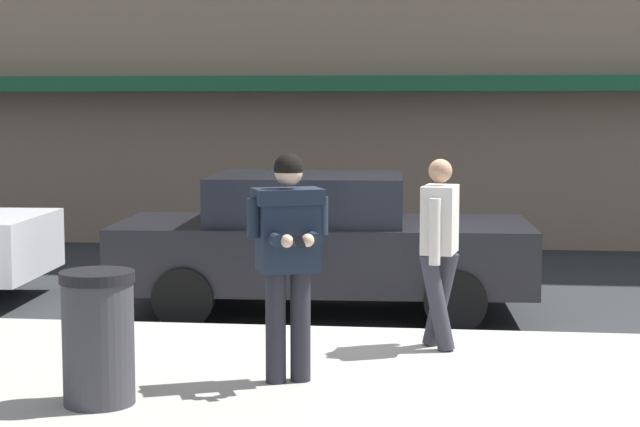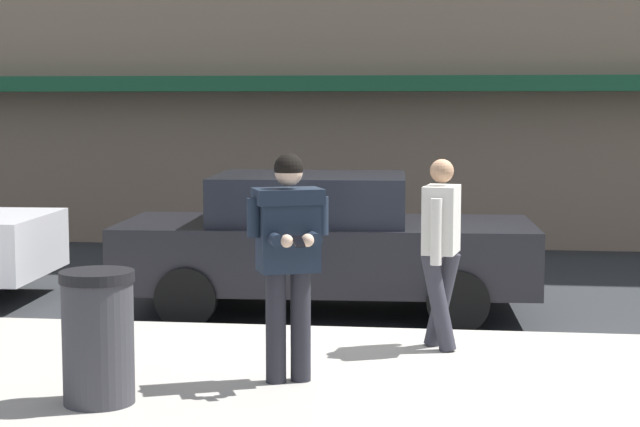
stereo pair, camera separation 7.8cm
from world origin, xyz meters
name	(u,v)px [view 1 (the left image)]	position (x,y,z in m)	size (l,w,h in m)	color
ground_plane	(397,337)	(0.00, 0.00, 0.00)	(80.00, 80.00, 0.00)	#2B2D30
sidewalk	(518,419)	(1.00, -2.85, 0.07)	(32.00, 5.30, 0.14)	#A8A399
curb_paint_line	(498,339)	(1.00, 0.05, 0.00)	(28.00, 0.12, 0.01)	silver
parked_sedan_mid	(320,243)	(-0.90, 1.11, 0.79)	(4.58, 2.10, 1.54)	black
man_texting_on_phone	(288,242)	(-0.75, -2.30, 1.25)	(0.61, 0.65, 1.81)	#23232B
pedestrian_in_light_coat	(440,241)	(0.42, -1.00, 1.11)	(0.37, 0.59, 1.70)	#33333D
trash_bin	(98,337)	(-2.04, -3.05, 0.63)	(0.55, 0.55, 0.98)	#38383D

